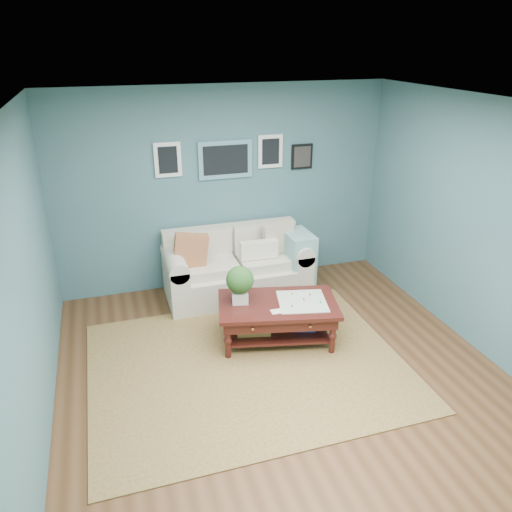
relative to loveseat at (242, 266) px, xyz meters
name	(u,v)px	position (x,y,z in m)	size (l,w,h in m)	color
room_shell	(289,259)	(-0.10, -1.97, 0.96)	(5.00, 5.02, 2.70)	brown
area_rug	(248,365)	(-0.41, -1.62, -0.40)	(3.28, 2.62, 0.01)	brown
loveseat	(242,266)	(0.00, 0.00, 0.00)	(1.93, 0.88, 0.99)	beige
coffee_table	(271,309)	(-0.01, -1.23, 0.01)	(1.46, 1.05, 0.93)	#33120C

